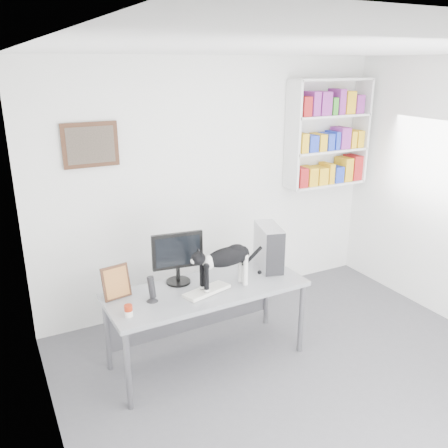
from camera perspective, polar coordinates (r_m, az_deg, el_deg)
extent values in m
cube|color=#4D4D51|center=(4.26, 11.74, -19.61)|extent=(4.00, 4.00, 0.01)
cube|color=white|center=(3.36, 14.94, 19.45)|extent=(4.00, 4.00, 0.01)
cube|color=white|center=(5.19, -1.15, 4.62)|extent=(4.00, 0.01, 2.70)
cube|color=white|center=(2.83, -20.11, -9.20)|extent=(0.01, 4.00, 2.70)
cube|color=white|center=(5.72, 12.40, 10.63)|extent=(1.03, 0.28, 1.24)
cube|color=#422215|center=(4.64, -15.78, 9.14)|extent=(0.52, 0.04, 0.42)
cube|color=gray|center=(4.40, -2.03, -11.98)|extent=(1.79, 0.73, 0.74)
cube|color=black|center=(4.24, -5.61, -4.05)|extent=(0.48, 0.28, 0.49)
cube|color=silver|center=(4.14, -2.10, -8.02)|extent=(0.45, 0.27, 0.03)
cube|color=silver|center=(4.56, 5.41, -2.77)|extent=(0.29, 0.46, 0.42)
cylinder|color=black|center=(3.99, -8.69, -7.70)|extent=(0.13, 0.13, 0.23)
cube|color=#422215|center=(4.09, -12.86, -6.77)|extent=(0.25, 0.13, 0.30)
cylinder|color=#A0260D|center=(3.83, -11.42, -10.19)|extent=(0.08, 0.08, 0.10)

